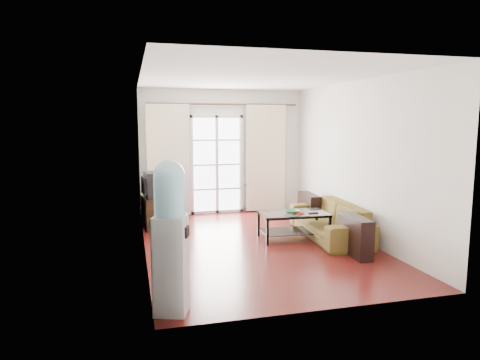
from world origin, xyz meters
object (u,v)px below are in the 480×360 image
(sofa, at_px, (329,220))
(coffee_table, at_px, (293,222))
(task_chair, at_px, (175,206))
(water_cooler, at_px, (170,234))
(tv_stand, at_px, (157,212))
(crt_tv, at_px, (157,185))

(sofa, distance_m, coffee_table, 0.66)
(sofa, bearing_deg, coffee_table, -88.39)
(sofa, xyz_separation_m, task_chair, (-2.47, 2.07, -0.03))
(water_cooler, bearing_deg, sofa, 57.77)
(task_chair, relative_size, water_cooler, 0.57)
(coffee_table, xyz_separation_m, tv_stand, (-2.21, 1.50, -0.01))
(tv_stand, bearing_deg, task_chair, 48.15)
(coffee_table, distance_m, task_chair, 2.73)
(sofa, xyz_separation_m, crt_tv, (-2.86, 1.50, 0.52))
(coffee_table, bearing_deg, tv_stand, 145.86)
(coffee_table, relative_size, crt_tv, 1.98)
(tv_stand, bearing_deg, water_cooler, -97.53)
(sofa, xyz_separation_m, coffee_table, (-0.65, 0.03, -0.00))
(coffee_table, bearing_deg, task_chair, 131.66)
(crt_tv, distance_m, task_chair, 0.88)
(tv_stand, distance_m, crt_tv, 0.53)
(crt_tv, height_order, water_cooler, water_cooler)
(coffee_table, height_order, crt_tv, crt_tv)
(coffee_table, bearing_deg, water_cooler, -134.15)
(task_chair, bearing_deg, water_cooler, -81.80)
(sofa, height_order, tv_stand, sofa)
(tv_stand, bearing_deg, crt_tv, -97.11)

